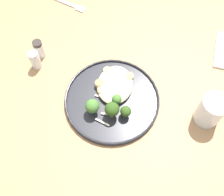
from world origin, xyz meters
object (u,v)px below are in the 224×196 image
object	(u,v)px
dinner_plate	(112,100)
seared_scallop_half_hidden	(118,87)
seared_scallop_front_small	(113,82)
seared_scallop_on_noodles	(107,71)
broccoli_floret_tall_stalk	(126,112)
seared_scallop_left_edge	(129,77)
seared_scallop_right_edge	(99,84)
water_glass	(210,112)
broccoli_floret_left_leaning	(92,106)
broccoli_floret_right_tilted	(112,109)
salt_shaker	(35,60)
dinner_fork	(65,3)
pepper_shaker	(39,49)
seared_scallop_center_golden	(102,91)
broccoli_floret_near_rim	(117,100)
seared_scallop_tiny_bay	(108,90)

from	to	relation	value
dinner_plate	seared_scallop_half_hidden	world-z (taller)	seared_scallop_half_hidden
seared_scallop_front_small	seared_scallop_on_noodles	world-z (taller)	same
seared_scallop_front_small	broccoli_floret_tall_stalk	distance (m)	0.11
seared_scallop_front_small	seared_scallop_left_edge	xyz separation A→B (m)	(0.03, -0.05, 0.00)
seared_scallop_right_edge	seared_scallop_half_hidden	bearing A→B (deg)	-90.24
broccoli_floret_tall_stalk	water_glass	bearing A→B (deg)	-81.31
seared_scallop_on_noodles	seared_scallop_left_edge	bearing A→B (deg)	-97.24
seared_scallop_half_hidden	broccoli_floret_left_leaning	xyz separation A→B (m)	(-0.09, 0.06, 0.02)
broccoli_floret_tall_stalk	broccoli_floret_left_leaning	xyz separation A→B (m)	(-0.00, 0.10, 0.01)
dinner_plate	broccoli_floret_left_leaning	xyz separation A→B (m)	(-0.05, 0.05, 0.04)
broccoli_floret_right_tilted	salt_shaker	distance (m)	0.31
seared_scallop_left_edge	dinner_fork	world-z (taller)	seared_scallop_left_edge
salt_shaker	pepper_shaker	world-z (taller)	same
seared_scallop_right_edge	seared_scallop_center_golden	bearing A→B (deg)	-154.47
seared_scallop_left_edge	broccoli_floret_near_rim	size ratio (longest dim) A/B	0.59
broccoli_floret_near_rim	broccoli_floret_left_leaning	size ratio (longest dim) A/B	0.81
seared_scallop_center_golden	dinner_fork	xyz separation A→B (m)	(0.36, 0.21, -0.02)
seared_scallop_left_edge	dinner_fork	bearing A→B (deg)	44.31
dinner_plate	salt_shaker	size ratio (longest dim) A/B	4.33
seared_scallop_right_edge	water_glass	xyz separation A→B (m)	(-0.05, -0.33, 0.02)
broccoli_floret_right_tilted	dinner_fork	size ratio (longest dim) A/B	0.34
seared_scallop_on_noodles	dinner_fork	bearing A→B (deg)	37.06
seared_scallop_front_small	seared_scallop_left_edge	bearing A→B (deg)	-60.07
dinner_plate	seared_scallop_on_noodles	world-z (taller)	seared_scallop_on_noodles
seared_scallop_tiny_bay	seared_scallop_right_edge	world-z (taller)	seared_scallop_right_edge
seared_scallop_left_edge	seared_scallop_front_small	bearing A→B (deg)	119.93
seared_scallop_on_noodles	water_glass	size ratio (longest dim) A/B	0.27
dinner_plate	dinner_fork	xyz separation A→B (m)	(0.38, 0.25, -0.01)
seared_scallop_left_edge	broccoli_floret_tall_stalk	size ratio (longest dim) A/B	0.62
seared_scallop_right_edge	broccoli_floret_tall_stalk	size ratio (longest dim) A/B	0.63
seared_scallop_front_small	seared_scallop_half_hidden	xyz separation A→B (m)	(-0.01, -0.02, -0.00)
pepper_shaker	seared_scallop_half_hidden	bearing A→B (deg)	-107.80
seared_scallop_right_edge	dinner_fork	bearing A→B (deg)	30.70
broccoli_floret_right_tilted	dinner_fork	bearing A→B (deg)	30.86
seared_scallop_left_edge	broccoli_floret_right_tilted	xyz separation A→B (m)	(-0.13, 0.03, 0.03)
broccoli_floret_left_leaning	dinner_fork	bearing A→B (deg)	24.87
seared_scallop_on_noodles	broccoli_floret_near_rim	xyz separation A→B (m)	(-0.10, -0.05, 0.02)
dinner_plate	seared_scallop_right_edge	bearing A→B (deg)	48.94
seared_scallop_tiny_bay	seared_scallop_front_small	world-z (taller)	seared_scallop_front_small
seared_scallop_front_small	seared_scallop_left_edge	world-z (taller)	same
broccoli_floret_near_rim	dinner_fork	xyz separation A→B (m)	(0.39, 0.26, -0.04)
seared_scallop_tiny_bay	dinner_fork	distance (m)	0.42
broccoli_floret_left_leaning	dinner_fork	distance (m)	0.47
seared_scallop_on_noodles	seared_scallop_tiny_bay	bearing A→B (deg)	-167.22
broccoli_floret_right_tilted	broccoli_floret_left_leaning	distance (m)	0.06
broccoli_floret_tall_stalk	seared_scallop_tiny_bay	bearing A→B (deg)	42.46
seared_scallop_right_edge	salt_shaker	xyz separation A→B (m)	(0.05, 0.22, 0.01)
seared_scallop_front_small	seared_scallop_on_noodles	size ratio (longest dim) A/B	0.99
seared_scallop_right_edge	broccoli_floret_tall_stalk	xyz separation A→B (m)	(-0.09, -0.09, 0.01)
seared_scallop_front_small	dinner_fork	distance (m)	0.40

